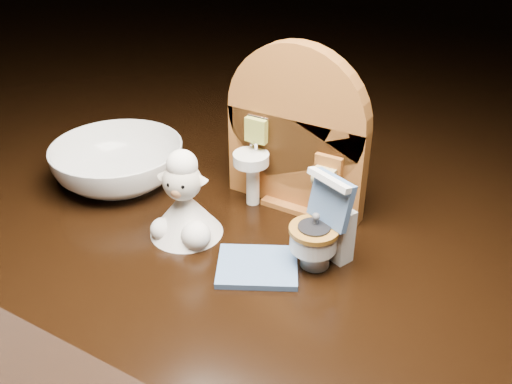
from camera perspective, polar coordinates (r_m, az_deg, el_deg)
backdrop_panel at (r=0.50m, az=3.89°, el=5.33°), size 0.13×0.05×0.15m
toy_toilet at (r=0.44m, az=6.75°, el=-3.99°), size 0.05×0.05×0.08m
bath_mat at (r=0.45m, az=0.13°, el=-7.47°), size 0.08×0.07×0.00m
toilet_brush at (r=0.45m, az=5.80°, el=-5.77°), size 0.02×0.02×0.05m
plush_lamb at (r=0.47m, az=-7.17°, el=-1.42°), size 0.06×0.06×0.08m
ceramic_bowl at (r=0.57m, az=-13.62°, el=2.74°), size 0.16×0.16×0.04m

